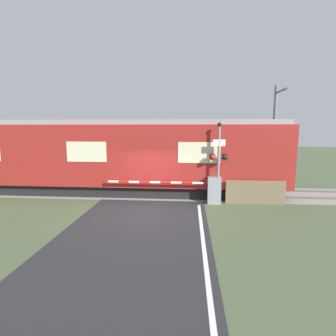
# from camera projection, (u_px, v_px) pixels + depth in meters

# --- Properties ---
(ground_plane) EXTENTS (80.00, 80.00, 0.00)m
(ground_plane) POSITION_uv_depth(u_px,v_px,m) (147.00, 211.00, 11.03)
(ground_plane) COLOR #475638
(track_bed) EXTENTS (36.00, 3.20, 0.13)m
(track_bed) POSITION_uv_depth(u_px,v_px,m) (156.00, 192.00, 14.16)
(track_bed) COLOR gray
(track_bed) RESTS_ON ground_plane
(train) EXTENTS (19.55, 3.09, 3.87)m
(train) POSITION_uv_depth(u_px,v_px,m) (98.00, 156.00, 14.12)
(train) COLOR black
(train) RESTS_ON ground_plane
(crossing_barrier) EXTENTS (5.38, 0.44, 1.26)m
(crossing_barrier) POSITION_uv_depth(u_px,v_px,m) (206.00, 189.00, 12.11)
(crossing_barrier) COLOR gray
(crossing_barrier) RESTS_ON ground_plane
(signal_post) EXTENTS (0.84, 0.26, 3.72)m
(signal_post) POSITION_uv_depth(u_px,v_px,m) (219.00, 159.00, 11.71)
(signal_post) COLOR gray
(signal_post) RESTS_ON ground_plane
(catenary_pole) EXTENTS (0.20, 1.90, 5.87)m
(catenary_pole) POSITION_uv_depth(u_px,v_px,m) (274.00, 135.00, 15.30)
(catenary_pole) COLOR slate
(catenary_pole) RESTS_ON ground_plane
(roadside_fence) EXTENTS (2.69, 0.06, 1.10)m
(roadside_fence) POSITION_uv_depth(u_px,v_px,m) (255.00, 192.00, 12.01)
(roadside_fence) COLOR #726047
(roadside_fence) RESTS_ON ground_plane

